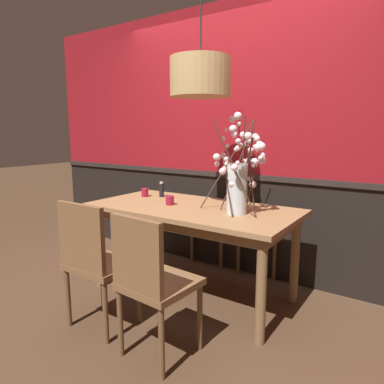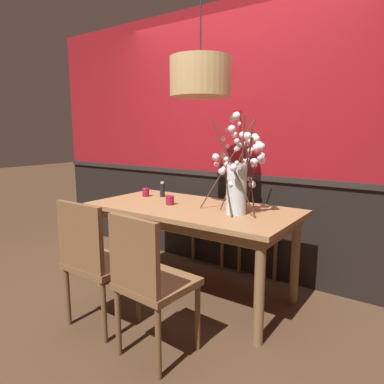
% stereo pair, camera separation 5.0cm
% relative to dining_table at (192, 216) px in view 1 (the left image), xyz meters
% --- Properties ---
extents(ground_plane, '(24.00, 24.00, 0.00)m').
position_rel_dining_table_xyz_m(ground_plane, '(0.00, 0.00, -0.69)').
color(ground_plane, '#4C3321').
extents(back_wall, '(4.97, 0.14, 2.60)m').
position_rel_dining_table_xyz_m(back_wall, '(0.00, 0.74, 0.60)').
color(back_wall, black).
rests_on(back_wall, ground).
extents(dining_table, '(1.74, 0.87, 0.78)m').
position_rel_dining_table_xyz_m(dining_table, '(0.00, 0.00, 0.00)').
color(dining_table, '#997047').
rests_on(dining_table, ground).
extents(chair_far_side_right, '(0.45, 0.41, 0.95)m').
position_rel_dining_table_xyz_m(chair_far_side_right, '(0.30, 0.87, -0.15)').
color(chair_far_side_right, brown).
rests_on(chair_far_side_right, ground).
extents(chair_far_side_left, '(0.43, 0.41, 0.91)m').
position_rel_dining_table_xyz_m(chair_far_side_left, '(-0.24, 0.87, -0.17)').
color(chair_far_side_left, brown).
rests_on(chair_far_side_left, ground).
extents(chair_near_side_left, '(0.45, 0.39, 0.93)m').
position_rel_dining_table_xyz_m(chair_near_side_left, '(-0.26, -0.83, -0.16)').
color(chair_near_side_left, brown).
rests_on(chair_near_side_left, ground).
extents(chair_near_side_right, '(0.44, 0.45, 0.92)m').
position_rel_dining_table_xyz_m(chair_near_side_right, '(0.29, -0.86, -0.17)').
color(chair_near_side_right, brown).
rests_on(chair_near_side_right, ground).
extents(vase_with_blossoms, '(0.55, 0.61, 0.74)m').
position_rel_dining_table_xyz_m(vase_with_blossoms, '(0.43, -0.01, 0.35)').
color(vase_with_blossoms, silver).
rests_on(vase_with_blossoms, dining_table).
extents(candle_holder_nearer_center, '(0.07, 0.07, 0.08)m').
position_rel_dining_table_xyz_m(candle_holder_nearer_center, '(-0.63, 0.11, 0.13)').
color(candle_holder_nearer_center, maroon).
rests_on(candle_holder_nearer_center, dining_table).
extents(candle_holder_nearer_edge, '(0.08, 0.08, 0.08)m').
position_rel_dining_table_xyz_m(candle_holder_nearer_edge, '(-0.20, -0.05, 0.13)').
color(candle_holder_nearer_edge, maroon).
rests_on(candle_holder_nearer_edge, dining_table).
extents(condiment_bottle, '(0.05, 0.05, 0.15)m').
position_rel_dining_table_xyz_m(condiment_bottle, '(-0.49, 0.20, 0.15)').
color(condiment_bottle, black).
rests_on(condiment_bottle, dining_table).
extents(pendant_lamp, '(0.47, 0.47, 0.94)m').
position_rel_dining_table_xyz_m(pendant_lamp, '(0.09, -0.01, 1.12)').
color(pendant_lamp, tan).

